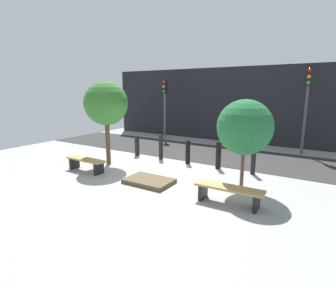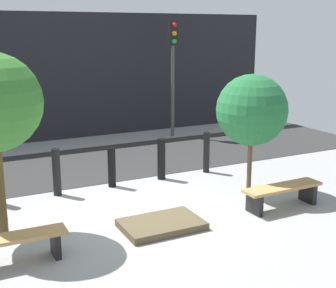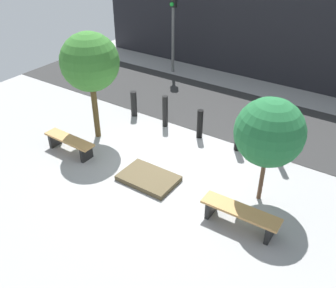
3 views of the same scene
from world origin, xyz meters
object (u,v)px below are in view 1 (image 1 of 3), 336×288
Objects in this scene: bench_right at (229,192)px; bollard_right at (218,155)px; tree_behind_left_bench at (106,104)px; bollard_center at (188,152)px; tree_behind_right_bench at (245,127)px; bollard_far_left at (137,146)px; traffic_light_west at (165,99)px; bollard_left at (161,147)px; bollard_far_right at (253,160)px; traffic_light_mid_west at (307,96)px; bench_left at (86,162)px; planter_bed at (149,181)px.

bench_right is 3.19m from bollard_right.
tree_behind_left_bench reaches higher than bollard_center.
tree_behind_left_bench is 5.40m from tree_behind_right_bench.
bollard_center reaches higher than bollard_far_left.
bench_right is 5.87m from tree_behind_left_bench.
bollard_left is at bearing -59.43° from traffic_light_west.
tree_behind_left_bench is 3.07× the size of bollard_left.
bench_right is 0.55× the size of tree_behind_left_bench.
tree_behind_left_bench is at bearing -93.18° from bollard_far_left.
bollard_far_right is 0.27× the size of traffic_light_mid_west.
bollard_left is (-3.98, 1.72, -1.35)m from tree_behind_right_bench.
bollard_far_left is at bearing 180.00° from bollard_left.
bench_left is 9.82m from traffic_light_mid_west.
bench_left is at bearing -91.90° from bollard_far_left.
traffic_light_west is at bearing -179.99° from traffic_light_mid_west.
tree_behind_left_bench is 0.84× the size of traffic_light_mid_west.
tree_behind_right_bench is 3.49m from bollard_center.
traffic_light_west reaches higher than planter_bed.
bollard_far_right is at bearing 0.00° from bollard_center.
traffic_light_west is 0.90× the size of traffic_light_mid_west.
bollard_right is (3.98, 2.87, 0.17)m from bench_left.
tree_behind_left_bench is at bearing -79.68° from traffic_light_west.
bollard_center is at bearing 32.56° from tree_behind_left_bench.
bench_right is at bearing -35.77° from bollard_left.
traffic_light_mid_west is at bearing 0.01° from traffic_light_west.
bollard_far_left is 4.76m from traffic_light_west.
traffic_light_west reaches higher than bollard_far_left.
bollard_right is (1.30, 0.00, 0.04)m from bollard_center.
bollard_far_left is 3.89m from bollard_right.
traffic_light_mid_west is at bearing 42.39° from tree_behind_left_bench.
bollard_far_left is (-5.28, 1.72, -1.44)m from tree_behind_right_bench.
bench_right is 7.49m from traffic_light_mid_west.
tree_behind_left_bench is 3.73m from bollard_center.
traffic_light_west is (-6.44, 7.04, 2.08)m from bench_right.
tree_behind_left_bench is 4.73m from bollard_right.
bench_left is at bearing -144.23° from bollard_right.
tree_behind_right_bench reaches higher than bench_left.
bollard_left is 1.05× the size of bollard_right.
tree_behind_left_bench reaches higher than bench_left.
tree_behind_left_bench is (-5.37, 1.15, 2.06)m from bench_right.
bollard_left is at bearing 180.00° from bollard_right.
traffic_light_west is (-1.07, 5.88, 0.02)m from tree_behind_left_bench.
bollard_far_right reaches higher than planter_bed.
bollard_far_left is 0.25× the size of traffic_light_west.
bench_left is at bearing -175.74° from planter_bed.
bollard_far_left is 0.83× the size of bollard_far_right.
bollard_right is at bearing 64.10° from planter_bed.
bollard_left is (1.39, 2.87, 0.20)m from bench_left.
tree_behind_right_bench is 2.51× the size of bollard_far_right.
tree_behind_left_bench is 3.67× the size of bollard_far_left.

